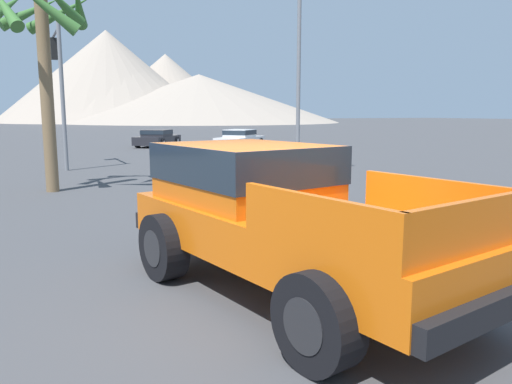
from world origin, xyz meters
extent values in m
plane|color=#424244|center=(0.00, 0.00, 0.00)|extent=(320.00, 320.00, 0.00)
cube|color=orange|center=(0.13, -0.12, 0.80)|extent=(2.77, 5.23, 0.57)
cube|color=orange|center=(-0.05, 0.85, 1.47)|extent=(2.13, 2.46, 0.77)
cube|color=#1E2833|center=(-0.05, 0.85, 1.61)|extent=(2.17, 2.51, 0.50)
cube|color=orange|center=(-0.53, -1.65, 1.33)|extent=(0.43, 1.97, 0.48)
cube|color=orange|center=(1.28, -1.33, 1.33)|extent=(0.43, 1.97, 0.48)
cube|color=orange|center=(0.54, -2.43, 1.33)|extent=(1.83, 0.40, 0.48)
cube|color=black|center=(-0.32, 2.37, 0.64)|extent=(1.88, 0.49, 0.24)
cube|color=black|center=(0.57, -2.62, 0.64)|extent=(1.88, 0.49, 0.24)
cylinder|color=black|center=(-1.12, 1.22, 0.46)|extent=(0.50, 0.97, 0.92)
cylinder|color=#232326|center=(-1.12, 1.22, 0.46)|extent=(0.44, 0.56, 0.51)
cylinder|color=black|center=(0.83, 1.57, 0.46)|extent=(0.50, 0.97, 0.92)
cylinder|color=#232326|center=(0.83, 1.57, 0.46)|extent=(0.44, 0.56, 0.51)
cylinder|color=black|center=(-0.58, -1.81, 0.46)|extent=(0.50, 0.97, 0.92)
cylinder|color=#232326|center=(-0.58, -1.81, 0.46)|extent=(0.44, 0.56, 0.51)
cylinder|color=black|center=(1.38, -1.46, 0.46)|extent=(0.50, 0.97, 0.92)
cylinder|color=#232326|center=(1.38, -1.46, 0.46)|extent=(0.44, 0.56, 0.51)
cylinder|color=black|center=(4.36, 0.65, 0.32)|extent=(0.27, 0.65, 0.64)
cylinder|color=#9E9EA3|center=(4.36, 0.65, 0.32)|extent=(0.26, 0.37, 0.35)
cube|color=#232328|center=(5.96, 28.21, 0.44)|extent=(4.03, 4.54, 0.55)
cube|color=#232328|center=(5.90, 28.12, 0.92)|extent=(2.36, 2.41, 0.42)
cube|color=#1E2833|center=(5.90, 28.12, 0.97)|extent=(2.41, 2.46, 0.25)
cylinder|color=black|center=(6.07, 29.80, 0.31)|extent=(0.54, 0.62, 0.61)
cylinder|color=#9E9EA3|center=(6.07, 29.80, 0.31)|extent=(0.39, 0.41, 0.34)
cylinder|color=black|center=(7.46, 28.75, 0.31)|extent=(0.54, 0.62, 0.61)
cylinder|color=#9E9EA3|center=(7.46, 28.75, 0.31)|extent=(0.39, 0.41, 0.34)
cylinder|color=black|center=(4.46, 27.66, 0.31)|extent=(0.54, 0.62, 0.61)
cylinder|color=#9E9EA3|center=(4.46, 27.66, 0.31)|extent=(0.39, 0.41, 0.34)
cylinder|color=black|center=(5.86, 26.61, 0.31)|extent=(0.54, 0.62, 0.61)
cylinder|color=#9E9EA3|center=(5.86, 26.61, 0.31)|extent=(0.39, 0.41, 0.34)
cube|color=white|center=(10.39, 24.31, 0.45)|extent=(4.41, 4.22, 0.56)
cube|color=white|center=(10.31, 24.24, 0.96)|extent=(2.40, 2.38, 0.48)
cube|color=#1E2833|center=(10.31, 24.24, 1.02)|extent=(2.45, 2.43, 0.29)
cylinder|color=black|center=(10.81, 25.85, 0.31)|extent=(0.60, 0.57, 0.61)
cylinder|color=#9E9EA3|center=(10.81, 25.85, 0.31)|extent=(0.41, 0.40, 0.34)
cylinder|color=black|center=(11.96, 24.57, 0.31)|extent=(0.60, 0.57, 0.61)
cylinder|color=#9E9EA3|center=(11.96, 24.57, 0.31)|extent=(0.41, 0.40, 0.34)
cylinder|color=black|center=(8.82, 24.06, 0.31)|extent=(0.60, 0.57, 0.61)
cylinder|color=#9E9EA3|center=(8.82, 24.06, 0.31)|extent=(0.41, 0.40, 0.34)
cylinder|color=black|center=(9.96, 22.78, 0.31)|extent=(0.60, 0.57, 0.61)
cylinder|color=#9E9EA3|center=(9.96, 22.78, 0.31)|extent=(0.41, 0.40, 0.34)
cylinder|color=slate|center=(-1.04, 15.74, 2.87)|extent=(0.16, 0.16, 5.74)
cylinder|color=slate|center=(-1.04, 17.25, 5.49)|extent=(0.11, 3.01, 0.11)
cube|color=black|center=(-1.04, 18.40, 4.99)|extent=(0.26, 0.34, 0.90)
sphere|color=red|center=(-0.89, 18.40, 5.26)|extent=(0.20, 0.20, 0.20)
sphere|color=orange|center=(-0.89, 18.40, 4.99)|extent=(0.20, 0.20, 0.20)
sphere|color=green|center=(-0.89, 18.40, 4.72)|extent=(0.20, 0.20, 0.20)
cylinder|color=slate|center=(6.25, 10.07, 3.74)|extent=(0.14, 0.14, 7.48)
cylinder|color=brown|center=(-1.94, 10.24, 2.72)|extent=(0.36, 0.37, 5.44)
cone|color=#386B2D|center=(-0.97, 10.07, 5.25)|extent=(0.71, 2.00, 1.07)
cone|color=#386B2D|center=(-1.35, 11.17, 5.21)|extent=(2.00, 1.45, 1.20)
cone|color=#386B2D|center=(-2.16, 11.18, 5.19)|extent=(1.88, 0.78, 1.26)
cone|color=#386B2D|center=(-2.82, 10.78, 5.17)|extent=(1.33, 1.87, 1.33)
cone|color=#386B2D|center=(-2.89, 9.86, 5.08)|extent=(1.03, 1.82, 1.58)
cone|color=#386B2D|center=(-2.02, 9.16, 5.08)|extent=(1.97, 0.51, 1.61)
cone|color=#386B2D|center=(-1.48, 9.63, 5.21)|extent=(1.40, 1.18, 1.15)
cone|color=gray|center=(18.69, 121.04, 10.86)|extent=(51.47, 51.47, 21.73)
cone|color=gray|center=(35.47, 129.55, 8.94)|extent=(42.55, 42.55, 17.87)
cone|color=gray|center=(37.26, 107.89, 5.56)|extent=(65.32, 65.32, 11.11)
cone|color=gray|center=(19.79, 118.95, 9.48)|extent=(49.37, 49.37, 18.97)
camera|label=1|loc=(-2.89, -5.32, 2.29)|focal=35.00mm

